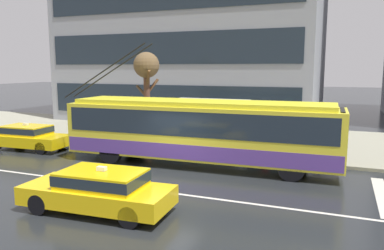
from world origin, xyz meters
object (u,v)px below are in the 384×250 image
object	(u,v)px
pedestrian_approaching_curb	(264,119)
taxi_oncoming_near	(99,189)
taxi_queued_behind_bus	(28,136)
pedestrian_at_shelter	(288,135)
bus_shelter	(211,111)
street_tree_bare	(147,71)
trolleybus	(200,130)

from	to	relation	value
pedestrian_approaching_curb	taxi_oncoming_near	bearing A→B (deg)	-105.68
taxi_oncoming_near	taxi_queued_behind_bus	world-z (taller)	same
taxi_queued_behind_bus	pedestrian_at_shelter	distance (m)	13.40
taxi_oncoming_near	taxi_queued_behind_bus	size ratio (longest dim) A/B	1.04
bus_shelter	pedestrian_approaching_curb	size ratio (longest dim) A/B	2.11
taxi_queued_behind_bus	street_tree_bare	world-z (taller)	street_tree_bare
taxi_oncoming_near	street_tree_bare	bearing A→B (deg)	110.70
trolleybus	pedestrian_at_shelter	distance (m)	4.34
bus_shelter	pedestrian_at_shelter	size ratio (longest dim) A/B	2.39
bus_shelter	pedestrian_at_shelter	bearing A→B (deg)	-15.95
taxi_oncoming_near	pedestrian_at_shelter	size ratio (longest dim) A/B	2.74
trolleybus	bus_shelter	size ratio (longest dim) A/B	3.19
taxi_oncoming_near	pedestrian_approaching_curb	world-z (taller)	pedestrian_approaching_curb
pedestrian_at_shelter	street_tree_bare	size ratio (longest dim) A/B	0.33
pedestrian_at_shelter	street_tree_bare	xyz separation A→B (m)	(-8.16, 1.30, 2.97)
trolleybus	bus_shelter	xyz separation A→B (m)	(-0.75, 3.77, 0.40)
taxi_queued_behind_bus	pedestrian_at_shelter	size ratio (longest dim) A/B	2.64
trolleybus	bus_shelter	world-z (taller)	trolleybus
pedestrian_at_shelter	pedestrian_approaching_curb	world-z (taller)	pedestrian_approaching_curb
taxi_oncoming_near	street_tree_bare	size ratio (longest dim) A/B	0.92
taxi_queued_behind_bus	bus_shelter	size ratio (longest dim) A/B	1.10
street_tree_bare	pedestrian_at_shelter	bearing A→B (deg)	-9.07
trolleybus	pedestrian_at_shelter	bearing A→B (deg)	36.46
taxi_oncoming_near	pedestrian_at_shelter	distance (m)	9.85
trolleybus	taxi_queued_behind_bus	distance (m)	9.67
bus_shelter	trolleybus	bearing A→B (deg)	-78.73
trolleybus	taxi_oncoming_near	bearing A→B (deg)	-97.77
taxi_oncoming_near	pedestrian_approaching_curb	distance (m)	10.78
trolleybus	pedestrian_approaching_curb	world-z (taller)	trolleybus
street_tree_bare	bus_shelter	bearing A→B (deg)	-1.39
trolleybus	taxi_oncoming_near	world-z (taller)	trolleybus
taxi_oncoming_near	bus_shelter	world-z (taller)	bus_shelter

